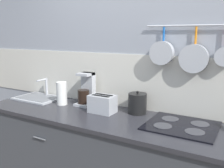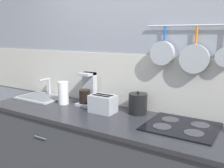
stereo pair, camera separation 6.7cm
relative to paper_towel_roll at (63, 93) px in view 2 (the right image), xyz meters
name	(u,v)px [view 2 (the right image)]	position (x,y,z in m)	size (l,w,h in m)	color
wall_back	(152,74)	(0.85, 0.29, 0.23)	(7.20, 0.15, 2.60)	#999EA8
countertop	(132,123)	(0.85, -0.09, -0.14)	(3.06, 0.68, 0.03)	#2D2D33
sink_basin	(41,96)	(-0.39, 0.05, -0.10)	(0.50, 0.36, 0.21)	#B7BABF
paper_towel_roll	(63,93)	(0.00, 0.00, 0.00)	(0.11, 0.11, 0.24)	white
coffee_maker	(88,91)	(0.22, 0.13, 0.02)	(0.15, 0.20, 0.33)	#B7BABF
toaster	(103,104)	(0.50, -0.01, -0.04)	(0.25, 0.16, 0.17)	#B7BABF
kettle	(138,104)	(0.80, 0.12, -0.02)	(0.17, 0.17, 0.21)	black
cooktop	(181,126)	(1.24, -0.01, -0.11)	(0.54, 0.48, 0.01)	black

